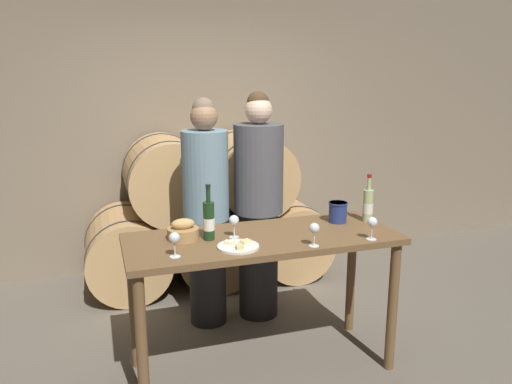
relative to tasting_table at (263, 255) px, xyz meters
name	(u,v)px	position (x,y,z in m)	size (l,w,h in m)	color
ground_plane	(262,366)	(0.00, 0.00, -0.78)	(10.00, 10.00, 0.00)	#665E51
stone_wall_back	(194,104)	(0.00, 2.07, 0.82)	(10.00, 0.12, 3.20)	#7F705B
barrel_stack	(209,216)	(0.00, 1.53, -0.17)	(2.21, 0.85, 1.36)	tan
tasting_table	(263,255)	(0.00, 0.00, 0.00)	(1.69, 0.67, 0.91)	brown
person_left	(206,213)	(-0.20, 0.72, 0.10)	(0.34, 0.34, 1.72)	#232326
person_right	(258,207)	(0.21, 0.72, 0.11)	(0.38, 0.38, 1.76)	#232326
wine_bottle_red	(209,220)	(-0.33, 0.04, 0.25)	(0.07, 0.07, 0.34)	#193819
wine_bottle_white	(368,205)	(0.78, 0.08, 0.24)	(0.07, 0.07, 0.33)	#ADBC7F
blue_crock	(338,211)	(0.58, 0.12, 0.20)	(0.13, 0.13, 0.14)	navy
bread_basket	(183,231)	(-0.48, 0.09, 0.18)	(0.19, 0.19, 0.13)	#A87F4C
cheese_plate	(238,246)	(-0.20, -0.16, 0.14)	(0.24, 0.24, 0.04)	white
wine_glass_far_left	(174,239)	(-0.57, -0.20, 0.23)	(0.06, 0.06, 0.14)	white
wine_glass_left	(234,221)	(-0.18, 0.03, 0.23)	(0.06, 0.06, 0.14)	white
wine_glass_center	(314,229)	(0.22, -0.27, 0.23)	(0.06, 0.06, 0.14)	white
wine_glass_right	(372,223)	(0.60, -0.27, 0.23)	(0.06, 0.06, 0.14)	white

